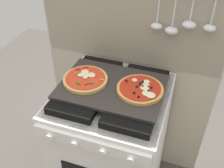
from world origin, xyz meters
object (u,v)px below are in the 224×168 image
stove (112,144)px  pizza_left (86,79)px  pizza_right (140,89)px  baking_tray (112,87)px

stove → pizza_left: bearing=-178.7°
pizza_left → pizza_right: 0.30m
baking_tray → pizza_left: pizza_left is taller
stove → baking_tray: bearing=90.0°
baking_tray → pizza_right: 0.15m
stove → baking_tray: size_ratio=1.67×
baking_tray → pizza_right: bearing=2.1°
pizza_right → baking_tray: bearing=-177.9°
pizza_right → pizza_left: bearing=-178.0°
baking_tray → pizza_right: size_ratio=2.27×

